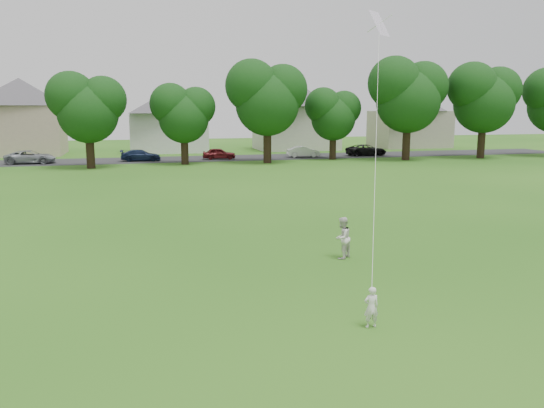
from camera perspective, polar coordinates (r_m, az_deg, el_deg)
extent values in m
plane|color=#225613|center=(14.45, 3.45, -10.32)|extent=(160.00, 160.00, 0.00)
cube|color=#2D2D30|center=(55.25, -10.33, 4.75)|extent=(90.00, 7.00, 0.01)
imported|color=silver|center=(12.81, 10.63, -10.85)|extent=(0.37, 0.25, 1.00)
imported|color=silver|center=(18.28, 7.56, -3.64)|extent=(0.89, 0.86, 1.44)
plane|color=silver|center=(20.29, 11.48, 18.50)|extent=(1.10, 1.01, 0.89)
cylinder|color=white|center=(16.03, 11.16, 7.60)|extent=(0.01, 0.01, 10.93)
cylinder|color=black|center=(48.55, -18.97, 5.53)|extent=(0.71, 0.71, 3.19)
cylinder|color=black|center=(49.93, -9.38, 5.87)|extent=(0.69, 0.69, 2.88)
cylinder|color=black|center=(50.60, -0.50, 6.56)|extent=(0.76, 0.76, 3.75)
cylinder|color=black|center=(54.62, 6.55, 6.26)|extent=(0.68, 0.68, 2.80)
cylinder|color=black|center=(55.34, 14.25, 6.67)|extent=(0.78, 0.78, 3.96)
cylinder|color=black|center=(59.83, 21.60, 6.44)|extent=(0.77, 0.77, 3.81)
imported|color=gray|center=(54.81, -24.54, 4.62)|extent=(4.52, 2.18, 1.24)
imported|color=#121E3A|center=(54.04, -13.94, 5.11)|extent=(3.95, 1.78, 1.12)
imported|color=#5B1215|center=(54.72, -5.72, 5.43)|extent=(3.49, 1.67, 1.15)
imported|color=silver|center=(56.85, 3.39, 5.64)|extent=(3.63, 1.67, 1.15)
imported|color=black|center=(59.53, 10.12, 5.74)|extent=(4.45, 2.06, 1.24)
cube|color=#C1AB91|center=(65.94, -25.24, 7.18)|extent=(8.58, 7.63, 5.46)
pyramid|color=#4C494E|center=(65.99, -25.63, 12.14)|extent=(12.38, 12.38, 3.00)
cube|color=silver|center=(65.05, -11.12, 7.55)|extent=(8.89, 6.38, 4.61)
pyramid|color=#4C494E|center=(65.02, -11.26, 11.82)|extent=(12.82, 12.82, 2.54)
cube|color=beige|center=(67.98, 2.59, 8.18)|extent=(9.83, 6.99, 5.43)
pyramid|color=#4C494E|center=(68.03, 2.63, 12.98)|extent=(14.17, 14.17, 2.98)
cube|color=#B1A892|center=(74.35, 14.55, 7.80)|extent=(9.43, 6.77, 4.82)
pyramid|color=#4C494E|center=(74.35, 14.73, 11.70)|extent=(13.60, 13.60, 2.65)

